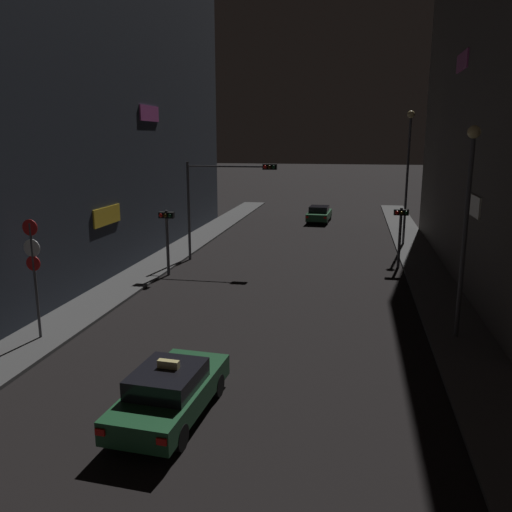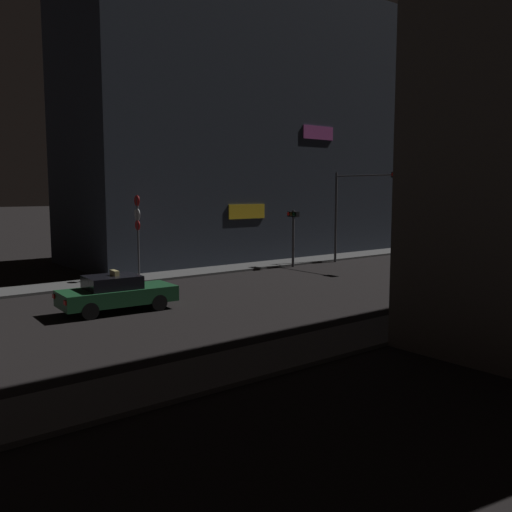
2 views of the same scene
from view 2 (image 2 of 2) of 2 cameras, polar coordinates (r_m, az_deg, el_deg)
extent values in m
cube|color=#4C4C4C|center=(37.95, 6.45, -0.31)|extent=(2.32, 56.79, 0.13)
cube|color=#282D38|center=(42.65, 2.05, 13.03)|extent=(8.86, 31.03, 18.74)
cube|color=yellow|center=(35.03, -0.94, 4.58)|extent=(0.08, 2.80, 0.90)
cube|color=#D859B2|center=(39.30, 6.39, 12.43)|extent=(0.08, 2.80, 0.90)
cube|color=#1E512D|center=(22.35, -13.98, -3.95)|extent=(2.10, 4.52, 0.60)
cube|color=black|center=(22.19, -14.50, -2.61)|extent=(1.72, 2.09, 0.50)
cube|color=red|center=(22.39, -20.00, -3.89)|extent=(0.24, 0.08, 0.16)
cube|color=red|center=(20.96, -18.95, -4.55)|extent=(0.24, 0.08, 0.16)
cylinder|color=black|center=(23.64, -11.55, -4.06)|extent=(0.26, 0.65, 0.64)
cylinder|color=black|center=(22.20, -9.92, -4.72)|extent=(0.26, 0.65, 0.64)
cylinder|color=black|center=(22.73, -17.90, -4.68)|extent=(0.26, 0.65, 0.64)
cylinder|color=black|center=(21.23, -16.64, -5.43)|extent=(0.26, 0.65, 0.64)
cube|color=#F4E08C|center=(22.17, -14.29, -1.69)|extent=(0.57, 0.22, 0.20)
cylinder|color=#47474C|center=(36.80, 8.18, 3.92)|extent=(0.16, 0.16, 5.85)
cylinder|color=#47474C|center=(35.15, 11.17, 8.09)|extent=(4.87, 0.10, 0.10)
cube|color=black|center=(33.63, 14.37, 8.07)|extent=(0.80, 0.28, 0.32)
sphere|color=red|center=(33.64, 13.85, 8.09)|extent=(0.20, 0.20, 0.20)
sphere|color=#3F2D0C|center=(33.49, 14.18, 8.09)|extent=(0.20, 0.20, 0.20)
sphere|color=#0C3319|center=(33.34, 14.53, 8.08)|extent=(0.20, 0.20, 0.20)
cylinder|color=#47474C|center=(34.24, 3.83, 1.79)|extent=(0.16, 0.16, 3.49)
cube|color=black|center=(34.15, 3.85, 4.30)|extent=(0.80, 0.28, 0.32)
sphere|color=red|center=(34.21, 3.35, 4.31)|extent=(0.20, 0.20, 0.20)
sphere|color=#3F2D0C|center=(34.03, 3.63, 4.29)|extent=(0.20, 0.20, 0.20)
sphere|color=#0C3319|center=(33.84, 3.91, 4.27)|extent=(0.20, 0.20, 0.20)
cylinder|color=#47474C|center=(29.76, -11.97, 1.82)|extent=(0.10, 0.10, 4.18)
cylinder|color=red|center=(29.65, -12.09, 5.55)|extent=(0.57, 0.03, 0.57)
cylinder|color=white|center=(29.67, -12.06, 4.16)|extent=(0.62, 0.03, 0.62)
cylinder|color=red|center=(29.70, -12.03, 3.09)|extent=(0.54, 0.03, 0.54)
cylinder|color=#47474C|center=(20.00, 15.66, 3.48)|extent=(0.16, 0.16, 7.03)
sphere|color=#F4D88C|center=(20.15, 16.01, 14.15)|extent=(0.44, 0.44, 0.44)
camera|label=1|loc=(15.95, -49.91, 13.29)|focal=36.69mm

